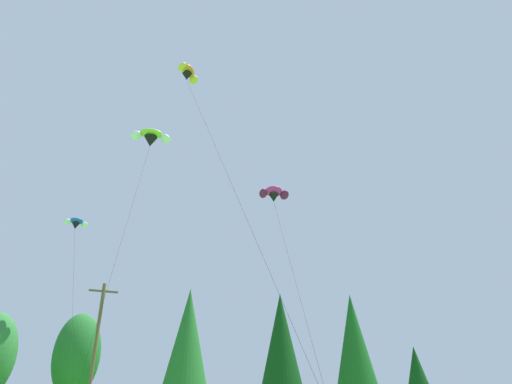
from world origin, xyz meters
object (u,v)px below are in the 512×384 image
utility_pole (95,351)px  parafoil_kite_high_blue_white (76,223)px  parafoil_kite_low_orange (188,74)px  parafoil_kite_mid_magenta (274,194)px  parafoil_kite_far_lime_white (151,137)px

utility_pole → parafoil_kite_high_blue_white: parafoil_kite_high_blue_white is taller
parafoil_kite_low_orange → parafoil_kite_high_blue_white: bearing=104.8°
parafoil_kite_high_blue_white → parafoil_kite_mid_magenta: size_ratio=1.33×
parafoil_kite_high_blue_white → parafoil_kite_far_lime_white: 13.56m
parafoil_kite_mid_magenta → parafoil_kite_low_orange: (-8.10, -2.68, 7.18)m
parafoil_kite_high_blue_white → parafoil_kite_far_lime_white: (5.25, -11.20, 5.53)m
utility_pole → parafoil_kite_low_orange: 21.73m
utility_pole → parafoil_kite_far_lime_white: bearing=2.9°
utility_pole → parafoil_kite_mid_magenta: parafoil_kite_mid_magenta is taller
parafoil_kite_high_blue_white → parafoil_kite_mid_magenta: (14.02, -19.76, -2.52)m
utility_pole → parafoil_kite_far_lime_white: (2.23, 0.11, 19.31)m
utility_pole → parafoil_kite_high_blue_white: 18.08m
parafoil_kite_far_lime_white → parafoil_kite_high_blue_white: bearing=115.1°
utility_pole → parafoil_kite_mid_magenta: size_ratio=0.67×
parafoil_kite_low_orange → parafoil_kite_far_lime_white: bearing=93.4°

